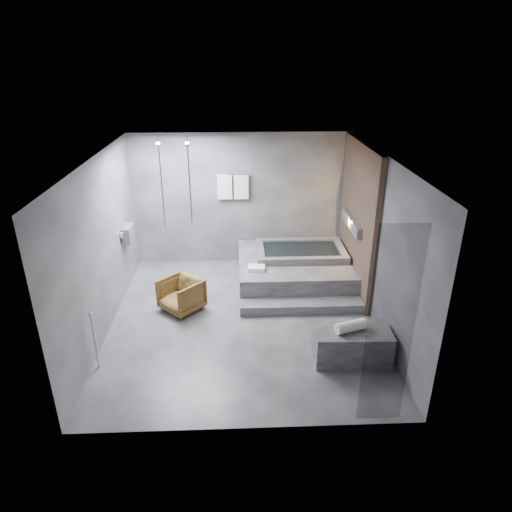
{
  "coord_description": "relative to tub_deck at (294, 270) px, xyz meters",
  "views": [
    {
      "loc": [
        -0.07,
        -6.78,
        4.25
      ],
      "look_at": [
        0.24,
        0.3,
        1.08
      ],
      "focal_mm": 32.0,
      "sensor_mm": 36.0,
      "label": 1
    }
  ],
  "objects": [
    {
      "name": "tub_step",
      "position": [
        0.0,
        -1.18,
        -0.16
      ],
      "size": [
        2.2,
        0.36,
        0.18
      ],
      "primitive_type": "cube",
      "color": "#38383B",
      "rests_on": "ground"
    },
    {
      "name": "deck_towel",
      "position": [
        -0.78,
        -0.51,
        0.29
      ],
      "size": [
        0.33,
        0.26,
        0.08
      ],
      "primitive_type": "cube",
      "rotation": [
        0.0,
        0.0,
        -0.1
      ],
      "color": "white",
      "rests_on": "tub_deck"
    },
    {
      "name": "room",
      "position": [
        -0.65,
        -1.21,
        1.48
      ],
      "size": [
        5.0,
        5.04,
        2.82
      ],
      "color": "#323235",
      "rests_on": "ground"
    },
    {
      "name": "tub_deck",
      "position": [
        0.0,
        0.0,
        0.0
      ],
      "size": [
        2.2,
        2.0,
        0.5
      ],
      "primitive_type": "cube",
      "color": "#38383B",
      "rests_on": "ground"
    },
    {
      "name": "driftwood_chair",
      "position": [
        -2.14,
        -1.05,
        0.05
      ],
      "size": [
        0.92,
        0.93,
        0.6
      ],
      "primitive_type": "imported",
      "rotation": [
        0.0,
        0.0,
        -0.76
      ],
      "color": "#3F290F",
      "rests_on": "ground"
    },
    {
      "name": "rolled_towel",
      "position": [
        0.51,
        -2.63,
        0.34
      ],
      "size": [
        0.49,
        0.31,
        0.17
      ],
      "primitive_type": "cylinder",
      "rotation": [
        0.0,
        1.57,
        0.32
      ],
      "color": "white",
      "rests_on": "concrete_bench"
    },
    {
      "name": "concrete_bench",
      "position": [
        0.56,
        -2.6,
        0.0
      ],
      "size": [
        1.14,
        0.65,
        0.5
      ],
      "primitive_type": "cube",
      "rotation": [
        0.0,
        0.0,
        -0.03
      ],
      "color": "#333336",
      "rests_on": "ground"
    }
  ]
}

